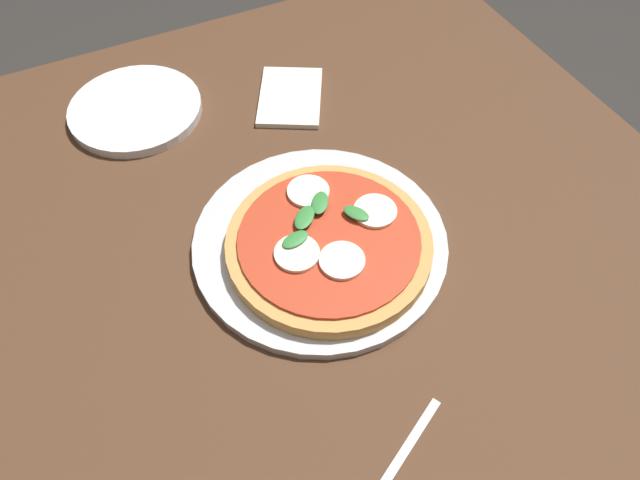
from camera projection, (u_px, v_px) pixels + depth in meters
ground_plane at (330, 474)px, 1.25m from camera, size 6.00×6.00×0.00m
dining_table at (336, 334)px, 0.76m from camera, size 1.16×1.01×0.71m
serving_tray at (320, 242)px, 0.72m from camera, size 0.31×0.31×0.01m
pizza at (329, 243)px, 0.70m from camera, size 0.24×0.24×0.03m
plate_white at (136, 109)px, 0.87m from camera, size 0.19×0.19×0.01m
napkin at (290, 97)px, 0.89m from camera, size 0.16×0.14×0.01m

